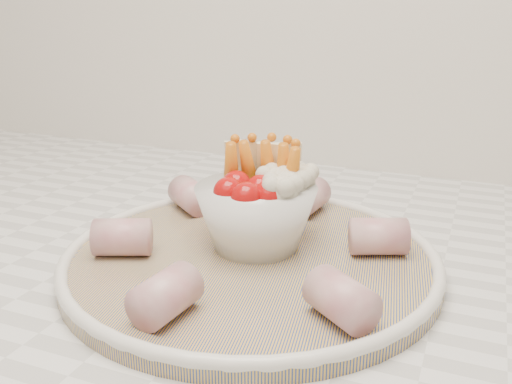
% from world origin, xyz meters
% --- Properties ---
extents(serving_platter, '(0.41, 0.41, 0.02)m').
position_xyz_m(serving_platter, '(0.05, 1.38, 0.93)').
color(serving_platter, navy).
rests_on(serving_platter, kitchen_counter).
extents(veggie_bowl, '(0.12, 0.12, 0.10)m').
position_xyz_m(veggie_bowl, '(0.05, 1.40, 0.98)').
color(veggie_bowl, white).
rests_on(veggie_bowl, serving_platter).
extents(cured_meat_rolls, '(0.29, 0.32, 0.04)m').
position_xyz_m(cured_meat_rolls, '(0.05, 1.38, 0.95)').
color(cured_meat_rolls, '#AE4F5E').
rests_on(cured_meat_rolls, serving_platter).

